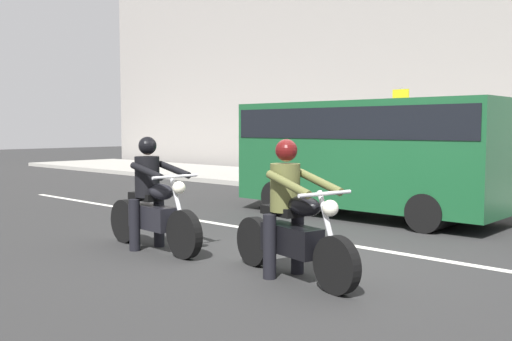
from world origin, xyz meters
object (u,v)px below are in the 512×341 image
Objects in this scene: motorcycle_with_rider_black_leather at (152,204)px; motorcycle_with_rider_olive at (291,222)px; street_sign_post at (400,128)px; parked_van_forest_green at (370,150)px.

motorcycle_with_rider_black_leather is 1.02× the size of motorcycle_with_rider_olive.
parked_van_forest_green is at bearing -70.26° from street_sign_post.
motorcycle_with_rider_black_leather is at bearing -176.74° from motorcycle_with_rider_olive.
motorcycle_with_rider_black_leather is 4.72m from parked_van_forest_green.
motorcycle_with_rider_black_leather is 0.82× the size of street_sign_post.
motorcycle_with_rider_black_leather is at bearing -85.48° from street_sign_post.
motorcycle_with_rider_olive is (2.36, 0.13, -0.00)m from motorcycle_with_rider_black_leather.
motorcycle_with_rider_olive is at bearing -68.94° from parked_van_forest_green.
street_sign_post reaches higher than motorcycle_with_rider_olive.
motorcycle_with_rider_black_leather is 2.36m from motorcycle_with_rider_olive.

